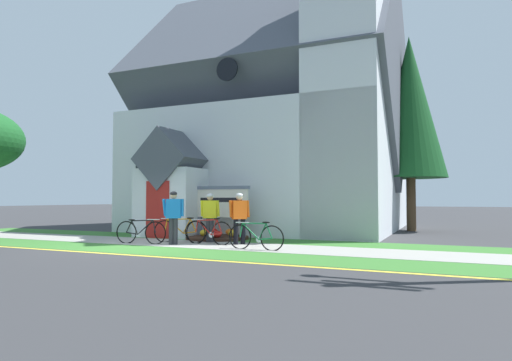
{
  "coord_description": "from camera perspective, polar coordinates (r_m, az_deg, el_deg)",
  "views": [
    {
      "loc": [
        8.7,
        -10.68,
        1.46
      ],
      "look_at": [
        2.75,
        2.82,
        2.06
      ],
      "focal_mm": 30.69,
      "sensor_mm": 36.0,
      "label": 1
    }
  ],
  "objects": [
    {
      "name": "roadside_conifer",
      "position": [
        21.2,
        19.42,
        8.99
      ],
      "size": [
        3.13,
        3.13,
        8.84
      ],
      "color": "#4C3823",
      "rests_on": "ground"
    },
    {
      "name": "bicycle_blue",
      "position": [
        14.81,
        -9.81,
        -6.46
      ],
      "size": [
        1.75,
        0.56,
        0.85
      ],
      "color": "black",
      "rests_on": "ground"
    },
    {
      "name": "church_lawn",
      "position": [
        16.03,
        -5.3,
        -7.54
      ],
      "size": [
        24.0,
        1.79,
        0.01
      ],
      "primitive_type": "cube",
      "color": "#38722D",
      "rests_on": "ground"
    },
    {
      "name": "grass_verge",
      "position": [
        12.8,
        -13.9,
        -8.81
      ],
      "size": [
        32.0,
        1.78,
        0.01
      ],
      "primitive_type": "cube",
      "color": "#38722D",
      "rests_on": "ground"
    },
    {
      "name": "sidewalk_slab",
      "position": [
        14.37,
        -9.12,
        -8.12
      ],
      "size": [
        32.0,
        2.1,
        0.01
      ],
      "primitive_type": "cube",
      "color": "#99968E",
      "rests_on": "ground"
    },
    {
      "name": "bicycle_green",
      "position": [
        12.51,
        -0.01,
        -7.31
      ],
      "size": [
        1.75,
        0.12,
        0.83
      ],
      "color": "black",
      "rests_on": "ground"
    },
    {
      "name": "bicycle_red",
      "position": [
        14.06,
        -6.17,
        -6.7
      ],
      "size": [
        1.75,
        0.16,
        0.86
      ],
      "color": "black",
      "rests_on": "ground"
    },
    {
      "name": "bicycle_orange",
      "position": [
        14.66,
        -14.81,
        -6.48
      ],
      "size": [
        1.77,
        0.3,
        0.81
      ],
      "color": "black",
      "rests_on": "ground"
    },
    {
      "name": "cyclist_in_blue_jersey",
      "position": [
        14.07,
        -10.72,
        -4.23
      ],
      "size": [
        0.63,
        0.4,
        1.68
      ],
      "color": "#2D2D33",
      "rests_on": "ground"
    },
    {
      "name": "cyclist_in_red_jersey",
      "position": [
        13.88,
        -2.18,
        -4.46
      ],
      "size": [
        0.53,
        0.5,
        1.63
      ],
      "color": "black",
      "rests_on": "ground"
    },
    {
      "name": "cyclist_in_green_jersey",
      "position": [
        14.65,
        -6.02,
        -4.35
      ],
      "size": [
        0.63,
        0.35,
        1.62
      ],
      "color": "#2D2D33",
      "rests_on": "ground"
    },
    {
      "name": "church_building",
      "position": [
        21.3,
        3.03,
        7.32
      ],
      "size": [
        11.76,
        12.11,
        14.58
      ],
      "color": "silver",
      "rests_on": "ground"
    },
    {
      "name": "ground",
      "position": [
        17.13,
        -6.89,
        -7.22
      ],
      "size": [
        140.0,
        140.0,
        0.0
      ],
      "primitive_type": "plane",
      "color": "#333335"
    },
    {
      "name": "curb_paint_stripe",
      "position": [
        12.0,
        -16.97,
        -9.22
      ],
      "size": [
        28.0,
        0.16,
        0.01
      ],
      "primitive_type": "cube",
      "color": "yellow",
      "rests_on": "ground"
    },
    {
      "name": "church_sign",
      "position": [
        16.04,
        -4.53,
        -2.99
      ],
      "size": [
        2.23,
        0.18,
        1.91
      ],
      "color": "slate",
      "rests_on": "ground"
    },
    {
      "name": "flower_bed",
      "position": [
        15.86,
        -5.0,
        -7.29
      ],
      "size": [
        2.25,
        2.25,
        0.34
      ],
      "color": "#382319",
      "rests_on": "ground"
    }
  ]
}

